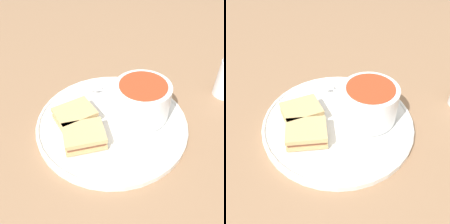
# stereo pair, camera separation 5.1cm
# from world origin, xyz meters

# --- Properties ---
(ground_plane) EXTENTS (2.40, 2.40, 0.00)m
(ground_plane) POSITION_xyz_m (0.00, 0.00, 0.00)
(ground_plane) COLOR #8E6B4C
(plate) EXTENTS (0.30, 0.30, 0.02)m
(plate) POSITION_xyz_m (0.00, 0.00, 0.01)
(plate) COLOR white
(plate) RESTS_ON ground_plane
(soup_bowl) EXTENTS (0.11, 0.11, 0.07)m
(soup_bowl) POSITION_xyz_m (-0.01, 0.06, 0.05)
(soup_bowl) COLOR white
(soup_bowl) RESTS_ON plate
(spoon) EXTENTS (0.06, 0.11, 0.01)m
(spoon) POSITION_xyz_m (-0.10, -0.02, 0.02)
(spoon) COLOR silver
(spoon) RESTS_ON plate
(sandwich_half_near) EXTENTS (0.09, 0.09, 0.03)m
(sandwich_half_near) POSITION_xyz_m (-0.01, -0.07, 0.03)
(sandwich_half_near) COLOR tan
(sandwich_half_near) RESTS_ON plate
(sandwich_half_far) EXTENTS (0.07, 0.08, 0.03)m
(sandwich_half_far) POSITION_xyz_m (0.05, -0.06, 0.03)
(sandwich_half_far) COLOR tan
(sandwich_half_far) RESTS_ON plate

